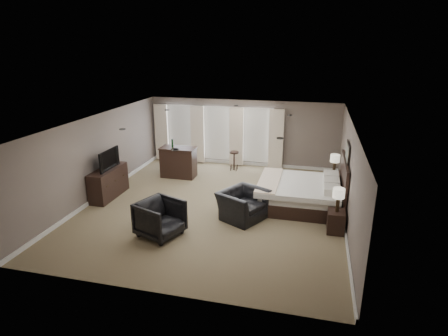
% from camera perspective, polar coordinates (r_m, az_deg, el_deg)
% --- Properties ---
extents(room, '(7.60, 8.60, 2.64)m').
position_cam_1_polar(room, '(10.85, -1.53, 0.44)').
color(room, '#75674A').
rests_on(room, ground).
extents(window_bay, '(5.25, 0.20, 2.30)m').
position_cam_1_polar(window_bay, '(14.95, -1.07, 5.08)').
color(window_bay, silver).
rests_on(window_bay, room).
extents(bed, '(2.40, 2.29, 1.53)m').
position_cam_1_polar(bed, '(11.29, 12.13, -2.13)').
color(bed, silver).
rests_on(bed, ground).
extents(nightstand_near, '(0.43, 0.53, 0.58)m').
position_cam_1_polar(nightstand_near, '(10.16, 16.67, -7.82)').
color(nightstand_near, black).
rests_on(nightstand_near, ground).
extents(nightstand_far, '(0.48, 0.59, 0.64)m').
position_cam_1_polar(nightstand_far, '(12.83, 16.24, -2.07)').
color(nightstand_far, black).
rests_on(nightstand_far, ground).
extents(lamp_near, '(0.30, 0.30, 0.63)m').
position_cam_1_polar(lamp_near, '(9.92, 16.99, -4.70)').
color(lamp_near, beige).
rests_on(lamp_near, nightstand_near).
extents(lamp_far, '(0.30, 0.30, 0.62)m').
position_cam_1_polar(lamp_far, '(12.63, 16.49, 0.62)').
color(lamp_far, beige).
rests_on(lamp_far, nightstand_far).
extents(wall_art, '(0.04, 0.96, 0.56)m').
position_cam_1_polar(wall_art, '(11.03, 18.29, 2.24)').
color(wall_art, slate).
rests_on(wall_art, room).
extents(dresser, '(0.52, 1.61, 0.94)m').
position_cam_1_polar(dresser, '(12.39, -17.17, -2.16)').
color(dresser, black).
rests_on(dresser, ground).
extents(tv, '(0.63, 1.09, 0.14)m').
position_cam_1_polar(tv, '(12.22, -17.41, 0.22)').
color(tv, black).
rests_on(tv, dresser).
extents(armchair_near, '(1.29, 1.46, 1.08)m').
position_cam_1_polar(armchair_near, '(10.40, 2.93, -4.90)').
color(armchair_near, black).
rests_on(armchair_near, ground).
extents(armchair_far, '(1.23, 1.26, 1.02)m').
position_cam_1_polar(armchair_far, '(9.61, -9.72, -7.35)').
color(armchair_far, black).
rests_on(armchair_far, ground).
extents(bar_counter, '(1.28, 0.67, 1.12)m').
position_cam_1_polar(bar_counter, '(13.70, -6.95, 0.90)').
color(bar_counter, black).
rests_on(bar_counter, ground).
extents(bar_stool_left, '(0.48, 0.48, 0.85)m').
position_cam_1_polar(bar_stool_left, '(14.64, -5.51, 1.55)').
color(bar_stool_left, black).
rests_on(bar_stool_left, ground).
extents(bar_stool_right, '(0.42, 0.42, 0.74)m').
position_cam_1_polar(bar_stool_right, '(14.38, 1.55, 1.10)').
color(bar_stool_right, black).
rests_on(bar_stool_right, ground).
extents(desk_chair, '(0.72, 0.72, 1.05)m').
position_cam_1_polar(desk_chair, '(14.44, -7.65, 1.65)').
color(desk_chair, black).
rests_on(desk_chair, ground).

